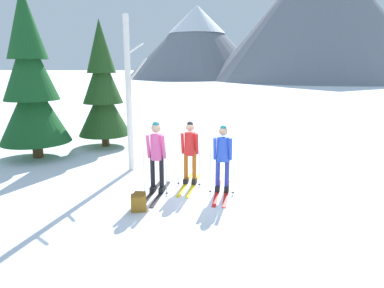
{
  "coord_description": "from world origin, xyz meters",
  "views": [
    {
      "loc": [
        0.95,
        -7.88,
        2.97
      ],
      "look_at": [
        -0.12,
        0.36,
        1.05
      ],
      "focal_mm": 31.76,
      "sensor_mm": 36.0,
      "label": 1
    }
  ],
  "objects_px": {
    "backpack_on_snow_front": "(139,202)",
    "skier_in_blue": "(223,155)",
    "pine_tree_near": "(31,82)",
    "birch_tree_tall": "(129,94)",
    "pine_tree_mid": "(103,90)",
    "skier_in_red": "(190,151)",
    "skier_in_pink": "(157,154)"
  },
  "relations": [
    {
      "from": "backpack_on_snow_front",
      "to": "skier_in_blue",
      "type": "bearing_deg",
      "value": 38.29
    },
    {
      "from": "pine_tree_near",
      "to": "birch_tree_tall",
      "type": "xyz_separation_m",
      "value": [
        3.51,
        -0.93,
        -0.26
      ]
    },
    {
      "from": "pine_tree_near",
      "to": "backpack_on_snow_front",
      "type": "relative_size",
      "value": 14.09
    },
    {
      "from": "skier_in_blue",
      "to": "birch_tree_tall",
      "type": "relative_size",
      "value": 0.41
    },
    {
      "from": "skier_in_blue",
      "to": "pine_tree_mid",
      "type": "bearing_deg",
      "value": 137.29
    },
    {
      "from": "backpack_on_snow_front",
      "to": "skier_in_red",
      "type": "bearing_deg",
      "value": 64.38
    },
    {
      "from": "skier_in_pink",
      "to": "pine_tree_mid",
      "type": "bearing_deg",
      "value": 124.16
    },
    {
      "from": "pine_tree_near",
      "to": "backpack_on_snow_front",
      "type": "xyz_separation_m",
      "value": [
        4.52,
        -3.72,
        -2.26
      ]
    },
    {
      "from": "skier_in_red",
      "to": "skier_in_blue",
      "type": "height_order",
      "value": "skier_in_blue"
    },
    {
      "from": "skier_in_red",
      "to": "backpack_on_snow_front",
      "type": "xyz_separation_m",
      "value": [
        -0.85,
        -1.76,
        -0.69
      ]
    },
    {
      "from": "skier_in_blue",
      "to": "skier_in_pink",
      "type": "bearing_deg",
      "value": -170.61
    },
    {
      "from": "birch_tree_tall",
      "to": "pine_tree_near",
      "type": "bearing_deg",
      "value": 165.08
    },
    {
      "from": "pine_tree_near",
      "to": "backpack_on_snow_front",
      "type": "distance_m",
      "value": 6.27
    },
    {
      "from": "skier_in_blue",
      "to": "birch_tree_tall",
      "type": "height_order",
      "value": "birch_tree_tall"
    },
    {
      "from": "skier_in_red",
      "to": "skier_in_pink",
      "type": "bearing_deg",
      "value": -135.47
    },
    {
      "from": "skier_in_pink",
      "to": "pine_tree_mid",
      "type": "distance_m",
      "value": 5.54
    },
    {
      "from": "pine_tree_near",
      "to": "skier_in_pink",
      "type": "bearing_deg",
      "value": -29.51
    },
    {
      "from": "pine_tree_near",
      "to": "birch_tree_tall",
      "type": "relative_size",
      "value": 1.24
    },
    {
      "from": "pine_tree_near",
      "to": "pine_tree_mid",
      "type": "relative_size",
      "value": 1.17
    },
    {
      "from": "skier_in_blue",
      "to": "pine_tree_mid",
      "type": "xyz_separation_m",
      "value": [
        -4.58,
        4.23,
        1.19
      ]
    },
    {
      "from": "skier_in_blue",
      "to": "skier_in_red",
      "type": "bearing_deg",
      "value": 152.71
    },
    {
      "from": "pine_tree_mid",
      "to": "backpack_on_snow_front",
      "type": "relative_size",
      "value": 12.07
    },
    {
      "from": "pine_tree_near",
      "to": "skier_in_red",
      "type": "bearing_deg",
      "value": -20.0
    },
    {
      "from": "skier_in_blue",
      "to": "backpack_on_snow_front",
      "type": "height_order",
      "value": "skier_in_blue"
    },
    {
      "from": "skier_in_pink",
      "to": "pine_tree_mid",
      "type": "height_order",
      "value": "pine_tree_mid"
    },
    {
      "from": "skier_in_pink",
      "to": "skier_in_blue",
      "type": "height_order",
      "value": "skier_in_pink"
    },
    {
      "from": "skier_in_red",
      "to": "backpack_on_snow_front",
      "type": "relative_size",
      "value": 4.68
    },
    {
      "from": "pine_tree_mid",
      "to": "birch_tree_tall",
      "type": "relative_size",
      "value": 1.06
    },
    {
      "from": "skier_in_pink",
      "to": "backpack_on_snow_front",
      "type": "xyz_separation_m",
      "value": [
        -0.15,
        -1.08,
        -0.76
      ]
    },
    {
      "from": "birch_tree_tall",
      "to": "skier_in_pink",
      "type": "bearing_deg",
      "value": -55.89
    },
    {
      "from": "pine_tree_near",
      "to": "backpack_on_snow_front",
      "type": "bearing_deg",
      "value": -39.45
    },
    {
      "from": "skier_in_pink",
      "to": "pine_tree_mid",
      "type": "xyz_separation_m",
      "value": [
        -3.04,
        4.48,
        1.16
      ]
    }
  ]
}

